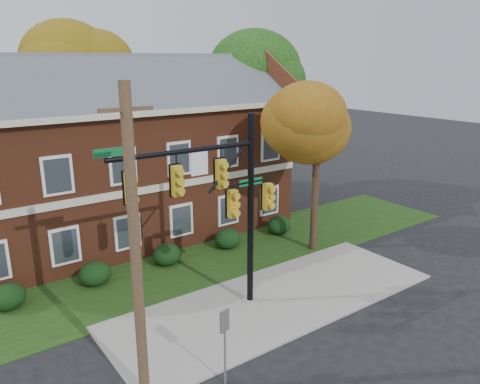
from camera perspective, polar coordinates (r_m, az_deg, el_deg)
ground at (r=19.05m, az=6.44°, el=-14.20°), size 120.00×120.00×0.00m
sidewalk at (r=19.67m, az=4.44°, el=-12.95°), size 14.00×5.00×0.08m
grass_strip at (r=23.29m, az=-3.60°, el=-8.16°), size 30.00×6.00×0.04m
apartment_building at (r=26.10m, az=-14.62°, el=5.44°), size 18.80×8.80×9.74m
hedge_far_left at (r=20.91m, az=-26.50°, el=-11.38°), size 1.40×1.26×1.05m
hedge_left at (r=21.57m, az=-17.26°, el=-9.49°), size 1.40×1.26×1.05m
hedge_center at (r=22.76m, az=-8.87°, el=-7.55°), size 1.40×1.26×1.05m
hedge_right at (r=24.39m, az=-1.52°, el=-5.70°), size 1.40×1.26×1.05m
hedge_far_right at (r=26.39m, az=4.78°, el=-4.03°), size 1.40×1.26×1.05m
tree_near_right at (r=23.07m, az=10.19°, el=8.60°), size 4.50×4.25×8.58m
tree_right_rear at (r=32.28m, az=3.84°, el=13.46°), size 6.30×5.95×10.62m
tree_far_rear at (r=33.54m, az=-18.03°, el=14.07°), size 6.84×6.46×11.52m
traffic_signal at (r=16.88m, az=-2.48°, el=-0.54°), size 6.86×0.61×7.65m
utility_pole at (r=12.91m, az=-12.63°, el=-7.02°), size 1.41×0.31×9.05m
sign_post at (r=14.42m, az=-1.87°, el=-16.96°), size 0.37×0.12×2.51m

